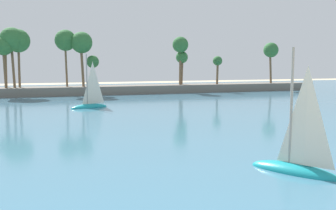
% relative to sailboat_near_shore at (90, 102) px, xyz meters
% --- Properties ---
extents(sea, '(220.00, 110.60, 0.06)m').
position_rel_sailboat_near_shore_xyz_m(sea, '(-3.33, 8.50, -0.79)').
color(sea, teal).
rests_on(sea, ground).
extents(palm_headland, '(113.97, 6.79, 13.35)m').
position_rel_sailboat_near_shore_xyz_m(palm_headland, '(-5.03, 23.65, 3.64)').
color(palm_headland, slate).
rests_on(palm_headland, ground).
extents(sailboat_near_shore, '(6.04, 3.79, 8.43)m').
position_rel_sailboat_near_shore_xyz_m(sailboat_near_shore, '(0.00, 0.00, 0.00)').
color(sailboat_near_shore, teal).
rests_on(sailboat_near_shore, sea).
extents(sailboat_toward_headland, '(4.21, 5.68, 8.09)m').
position_rel_sailboat_near_shore_xyz_m(sailboat_toward_headland, '(7.50, -38.46, -0.03)').
color(sailboat_toward_headland, teal).
rests_on(sailboat_toward_headland, sea).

